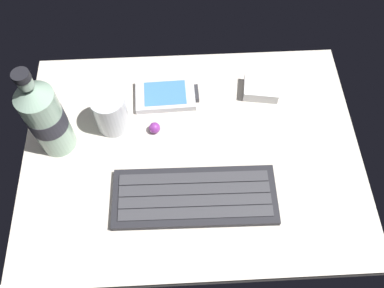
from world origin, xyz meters
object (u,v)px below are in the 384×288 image
handheld_device (166,95)px  juice_cup (111,113)px  trackball_mouse (155,128)px  charger_block (261,88)px  keyboard (194,197)px  water_bottle (45,117)px

handheld_device → juice_cup: bearing=-150.0°
trackball_mouse → charger_block: bearing=20.9°
keyboard → charger_block: (15.00, 22.81, 0.39)cm
keyboard → charger_block: 27.30cm
water_bottle → charger_block: 42.13cm
juice_cup → trackball_mouse: size_ratio=3.86×
charger_block → trackball_mouse: 23.36cm
juice_cup → trackball_mouse: bearing=-13.4°
trackball_mouse → keyboard: bearing=-64.8°
keyboard → juice_cup: size_ratio=3.43×
handheld_device → keyboard: bearing=-78.7°
keyboard → trackball_mouse: trackball_mouse is taller
keyboard → juice_cup: 22.35cm
charger_block → trackball_mouse: charger_block is taller
handheld_device → juice_cup: (-10.40, -6.01, 3.18)cm
juice_cup → handheld_device: bearing=30.0°
water_bottle → trackball_mouse: water_bottle is taller
keyboard → trackball_mouse: bearing=115.2°
juice_cup → charger_block: (29.87, 6.40, -2.71)cm
keyboard → water_bottle: water_bottle is taller
juice_cup → keyboard: bearing=-47.8°
handheld_device → charger_block: charger_block is taller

